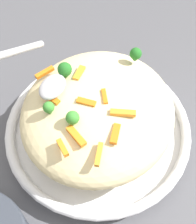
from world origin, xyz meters
TOP-DOWN VIEW (x-y plane):
  - ground_plane at (0.00, 0.00)m, footprint 2.40×2.40m
  - serving_bowl at (0.00, 0.00)m, footprint 0.35×0.35m
  - pasta_mound at (0.00, 0.00)m, footprint 0.29×0.27m
  - carrot_piece_0 at (0.06, 0.05)m, footprint 0.04×0.02m
  - carrot_piece_1 at (0.00, 0.01)m, footprint 0.03×0.02m
  - carrot_piece_2 at (0.04, -0.07)m, footprint 0.02×0.03m
  - carrot_piece_3 at (0.08, 0.00)m, footprint 0.03×0.04m
  - carrot_piece_4 at (0.02, -0.01)m, footprint 0.01×0.03m
  - carrot_piece_5 at (0.11, -0.01)m, footprint 0.02×0.03m
  - carrot_piece_6 at (0.10, 0.04)m, footprint 0.04×0.02m
  - carrot_piece_7 at (0.02, 0.05)m, footprint 0.02×0.04m
  - carrot_piece_8 at (-0.03, -0.05)m, footprint 0.03×0.01m
  - carrot_piece_9 at (-0.01, -0.11)m, footprint 0.04×0.02m
  - broccoli_floret_0 at (0.06, -0.06)m, footprint 0.02×0.02m
  - broccoli_floret_1 at (-0.02, -0.07)m, footprint 0.02×0.02m
  - broccoli_floret_2 at (0.06, -0.02)m, footprint 0.02×0.02m
  - broccoli_floret_3 at (-0.11, 0.03)m, footprint 0.02×0.02m
  - serving_spoon at (0.02, -0.10)m, footprint 0.16×0.11m

SIDE VIEW (x-z plane):
  - ground_plane at x=0.00m, z-range 0.00..0.00m
  - serving_bowl at x=0.00m, z-range 0.00..0.04m
  - pasta_mound at x=0.00m, z-range 0.03..0.13m
  - carrot_piece_9 at x=-0.01m, z-range 0.12..0.13m
  - carrot_piece_0 at x=0.06m, z-range 0.12..0.13m
  - carrot_piece_6 at x=0.10m, z-range 0.12..0.13m
  - carrot_piece_2 at x=0.04m, z-range 0.12..0.13m
  - carrot_piece_3 at x=0.08m, z-range 0.12..0.13m
  - carrot_piece_5 at x=0.11m, z-range 0.12..0.13m
  - carrot_piece_8 at x=-0.03m, z-range 0.12..0.13m
  - carrot_piece_4 at x=0.02m, z-range 0.12..0.13m
  - carrot_piece_7 at x=0.02m, z-range 0.12..0.13m
  - carrot_piece_1 at x=0.00m, z-range 0.12..0.13m
  - broccoli_floret_0 at x=0.06m, z-range 0.12..0.14m
  - broccoli_floret_3 at x=-0.11m, z-range 0.12..0.15m
  - broccoli_floret_2 at x=0.06m, z-range 0.12..0.15m
  - broccoli_floret_1 at x=-0.02m, z-range 0.12..0.15m
  - serving_spoon at x=0.02m, z-range 0.10..0.20m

